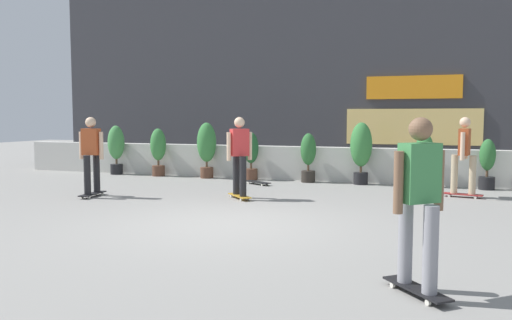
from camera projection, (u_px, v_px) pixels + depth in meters
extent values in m
plane|color=gray|center=(226.00, 223.00, 8.22)|extent=(48.00, 48.00, 0.00)
cube|color=beige|center=(310.00, 163.00, 13.84)|extent=(18.00, 0.40, 0.90)
cube|color=#38383D|center=(337.00, 71.00, 17.38)|extent=(20.00, 2.00, 6.50)
cube|color=orange|center=(413.00, 87.00, 15.64)|extent=(2.80, 0.08, 0.70)
cube|color=#F2CC72|center=(412.00, 127.00, 15.75)|extent=(4.00, 0.06, 1.10)
cylinder|color=black|center=(117.00, 169.00, 15.29)|extent=(0.36, 0.36, 0.30)
cylinder|color=brown|center=(117.00, 162.00, 15.27)|extent=(0.06, 0.06, 0.15)
ellipsoid|color=#428C47|center=(116.00, 142.00, 15.22)|extent=(0.49, 0.49, 0.99)
cylinder|color=brown|center=(159.00, 171.00, 14.84)|extent=(0.36, 0.36, 0.30)
cylinder|color=brown|center=(158.00, 163.00, 14.82)|extent=(0.06, 0.06, 0.15)
ellipsoid|color=#387F3D|center=(158.00, 144.00, 14.77)|extent=(0.45, 0.45, 0.92)
cylinder|color=brown|center=(207.00, 173.00, 14.35)|extent=(0.36, 0.36, 0.30)
cylinder|color=brown|center=(207.00, 165.00, 14.33)|extent=(0.06, 0.06, 0.15)
ellipsoid|color=#387F3D|center=(207.00, 142.00, 14.28)|extent=(0.53, 0.53, 1.09)
cylinder|color=brown|center=(251.00, 174.00, 13.93)|extent=(0.36, 0.36, 0.30)
cylinder|color=brown|center=(251.00, 166.00, 13.91)|extent=(0.06, 0.06, 0.15)
ellipsoid|color=#235B2D|center=(251.00, 148.00, 13.87)|extent=(0.41, 0.41, 0.84)
cylinder|color=#2D2823|center=(308.00, 176.00, 13.42)|extent=(0.36, 0.36, 0.30)
cylinder|color=brown|center=(308.00, 168.00, 13.40)|extent=(0.06, 0.06, 0.15)
ellipsoid|color=#2D6B33|center=(308.00, 149.00, 13.36)|extent=(0.40, 0.40, 0.83)
cylinder|color=black|center=(361.00, 178.00, 12.99)|extent=(0.36, 0.36, 0.30)
cylinder|color=brown|center=(361.00, 170.00, 12.97)|extent=(0.06, 0.06, 0.15)
ellipsoid|color=#387F3D|center=(361.00, 145.00, 12.92)|extent=(0.54, 0.54, 1.11)
cylinder|color=brown|center=(423.00, 181.00, 12.50)|extent=(0.36, 0.36, 0.30)
cylinder|color=brown|center=(424.00, 172.00, 12.48)|extent=(0.06, 0.06, 0.15)
ellipsoid|color=#387F3D|center=(424.00, 151.00, 12.44)|extent=(0.43, 0.43, 0.87)
cylinder|color=black|center=(487.00, 183.00, 12.05)|extent=(0.36, 0.36, 0.30)
cylinder|color=brown|center=(487.00, 174.00, 12.03)|extent=(0.06, 0.06, 0.15)
ellipsoid|color=#2D6B33|center=(488.00, 155.00, 11.99)|extent=(0.36, 0.36, 0.74)
cube|color=#BF8C26|center=(240.00, 196.00, 10.69)|extent=(0.70, 0.72, 0.02)
cylinder|color=silver|center=(231.00, 196.00, 10.89)|extent=(0.06, 0.06, 0.06)
cylinder|color=silver|center=(238.00, 196.00, 10.96)|extent=(0.06, 0.06, 0.06)
cylinder|color=silver|center=(241.00, 200.00, 10.42)|extent=(0.06, 0.06, 0.06)
cylinder|color=silver|center=(248.00, 199.00, 10.49)|extent=(0.06, 0.06, 0.06)
cylinder|color=black|center=(236.00, 175.00, 10.81)|extent=(0.14, 0.14, 0.82)
cylinder|color=black|center=(243.00, 177.00, 10.49)|extent=(0.14, 0.14, 0.82)
cube|color=red|center=(239.00, 142.00, 10.59)|extent=(0.40, 0.39, 0.56)
sphere|color=beige|center=(239.00, 122.00, 10.56)|extent=(0.22, 0.22, 0.22)
cylinder|color=beige|center=(229.00, 147.00, 10.50)|extent=(0.09, 0.09, 0.58)
cylinder|color=beige|center=(250.00, 146.00, 10.70)|extent=(0.09, 0.09, 0.58)
cube|color=black|center=(416.00, 288.00, 4.91)|extent=(0.67, 0.74, 0.02)
cylinder|color=silver|center=(442.00, 300.00, 4.70)|extent=(0.06, 0.06, 0.06)
cylinder|color=silver|center=(428.00, 303.00, 4.64)|extent=(0.06, 0.06, 0.06)
cylinder|color=silver|center=(406.00, 283.00, 5.18)|extent=(0.06, 0.06, 0.06)
cylinder|color=silver|center=(393.00, 285.00, 5.12)|extent=(0.06, 0.06, 0.06)
cylinder|color=gray|center=(430.00, 250.00, 4.71)|extent=(0.14, 0.14, 0.82)
cylinder|color=gray|center=(405.00, 241.00, 5.04)|extent=(0.14, 0.14, 0.82)
cube|color=#3F8C4C|center=(419.00, 173.00, 4.81)|extent=(0.40, 0.39, 0.56)
sphere|color=brown|center=(421.00, 129.00, 4.78)|extent=(0.22, 0.22, 0.22)
cylinder|color=brown|center=(439.00, 180.00, 4.91)|extent=(0.09, 0.09, 0.58)
cylinder|color=brown|center=(399.00, 183.00, 4.73)|extent=(0.09, 0.09, 0.58)
cube|color=maroon|center=(463.00, 194.00, 10.88)|extent=(0.82, 0.35, 0.02)
cylinder|color=silver|center=(476.00, 196.00, 10.83)|extent=(0.06, 0.04, 0.06)
cylinder|color=silver|center=(475.00, 198.00, 10.69)|extent=(0.06, 0.04, 0.06)
cylinder|color=silver|center=(450.00, 195.00, 11.09)|extent=(0.06, 0.04, 0.06)
cylinder|color=silver|center=(449.00, 196.00, 10.95)|extent=(0.06, 0.04, 0.06)
cylinder|color=tan|center=(472.00, 175.00, 10.76)|extent=(0.14, 0.14, 0.82)
cylinder|color=tan|center=(454.00, 174.00, 10.94)|extent=(0.14, 0.14, 0.82)
cube|color=#B24C26|center=(464.00, 142.00, 10.79)|extent=(0.27, 0.39, 0.56)
sphere|color=beige|center=(465.00, 122.00, 10.76)|extent=(0.22, 0.22, 0.22)
cylinder|color=beige|center=(466.00, 145.00, 11.00)|extent=(0.09, 0.09, 0.58)
cylinder|color=beige|center=(463.00, 146.00, 10.60)|extent=(0.09, 0.09, 0.58)
cube|color=black|center=(93.00, 194.00, 10.97)|extent=(0.26, 0.81, 0.02)
cylinder|color=silver|center=(89.00, 197.00, 10.70)|extent=(0.03, 0.06, 0.06)
cylinder|color=silver|center=(82.00, 197.00, 10.74)|extent=(0.03, 0.06, 0.06)
cylinder|color=silver|center=(102.00, 194.00, 11.20)|extent=(0.03, 0.06, 0.06)
cylinder|color=silver|center=(96.00, 194.00, 11.24)|extent=(0.03, 0.06, 0.06)
cylinder|color=black|center=(87.00, 175.00, 10.76)|extent=(0.14, 0.14, 0.82)
cylinder|color=black|center=(97.00, 173.00, 11.10)|extent=(0.14, 0.14, 0.82)
cube|color=#B24C26|center=(91.00, 142.00, 10.87)|extent=(0.37, 0.23, 0.56)
sphere|color=beige|center=(91.00, 122.00, 10.84)|extent=(0.22, 0.22, 0.22)
cylinder|color=beige|center=(101.00, 146.00, 10.82)|extent=(0.09, 0.09, 0.58)
cylinder|color=beige|center=(81.00, 145.00, 10.94)|extent=(0.09, 0.09, 0.58)
cube|color=black|center=(258.00, 182.00, 12.94)|extent=(0.79, 0.58, 0.02)
cylinder|color=silver|center=(267.00, 184.00, 12.80)|extent=(0.06, 0.05, 0.06)
cylinder|color=silver|center=(262.00, 185.00, 12.70)|extent=(0.06, 0.05, 0.06)
cylinder|color=silver|center=(253.00, 182.00, 13.19)|extent=(0.06, 0.05, 0.06)
cylinder|color=silver|center=(249.00, 183.00, 13.09)|extent=(0.06, 0.05, 0.06)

